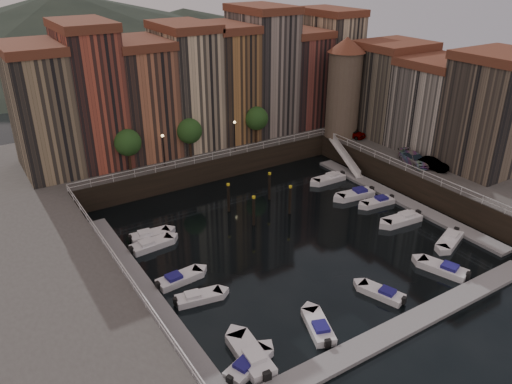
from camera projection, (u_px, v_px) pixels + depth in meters
ground at (285, 234)px, 52.58m from camera, size 200.00×200.00×0.00m
quay_far at (181, 148)px, 71.76m from camera, size 80.00×20.00×3.00m
quay_right at (472, 171)px, 63.93m from camera, size 20.00×36.00×3.00m
dock_left at (141, 287)px, 43.91m from camera, size 2.00×28.00×0.35m
dock_right at (400, 200)px, 59.57m from camera, size 2.00×28.00×0.35m
dock_near at (409, 324)px, 39.54m from camera, size 30.00×2.00×0.35m
mountains at (54, 32)px, 133.87m from camera, size 145.00×100.00×18.00m
far_terrace at (206, 83)px, 67.38m from camera, size 48.70×10.30×17.50m
right_terrace at (438, 101)px, 64.16m from camera, size 9.30×24.30×14.00m
corner_tower at (344, 86)px, 68.91m from camera, size 5.20×5.20×13.80m
promenade_trees at (194, 130)px, 62.98m from camera, size 21.20×3.20×5.20m
street_lamps at (200, 137)px, 62.67m from camera, size 10.36×0.36×4.18m
railings at (260, 185)px, 54.67m from camera, size 36.08×34.04×0.52m
gangway at (345, 156)px, 67.64m from camera, size 2.78×8.32×3.73m
mooring_pilings at (261, 199)px, 56.41m from camera, size 6.02×4.73×3.78m
boat_left_0 at (248, 365)px, 35.36m from camera, size 4.33×2.84×0.98m
boat_left_1 at (198, 297)px, 42.32m from camera, size 4.26×2.18×0.96m
boat_left_2 at (179, 279)px, 44.72m from camera, size 4.48×1.95×1.01m
boat_left_3 at (151, 245)px, 49.96m from camera, size 4.59×1.98×1.04m
boat_left_4 at (149, 235)px, 51.71m from camera, size 4.31×1.84×0.98m
boat_right_0 at (450, 240)px, 50.76m from camera, size 4.59×3.06×1.04m
boat_right_1 at (402, 219)px, 54.73m from camera, size 4.90×2.12×1.11m
boat_right_2 at (378, 202)px, 58.68m from camera, size 4.34×1.98×0.98m
boat_right_3 at (356, 194)px, 60.43m from camera, size 4.96×2.35×1.12m
boat_right_4 at (329, 179)px, 64.67m from camera, size 4.68×1.76×1.07m
boat_near_0 at (251, 356)px, 36.03m from camera, size 2.27×5.21×1.18m
boat_near_1 at (319, 327)px, 38.93m from camera, size 2.89×4.46×1.00m
boat_near_2 at (382, 293)px, 42.86m from camera, size 2.69×4.23×0.95m
boat_near_3 at (444, 269)px, 46.11m from camera, size 2.99×4.75×1.07m
car_a at (352, 133)px, 70.96m from camera, size 2.49×4.35×1.39m
car_b at (432, 165)px, 60.34m from camera, size 2.39×4.22×1.32m
car_c at (414, 160)px, 61.70m from camera, size 2.90×5.13×1.40m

